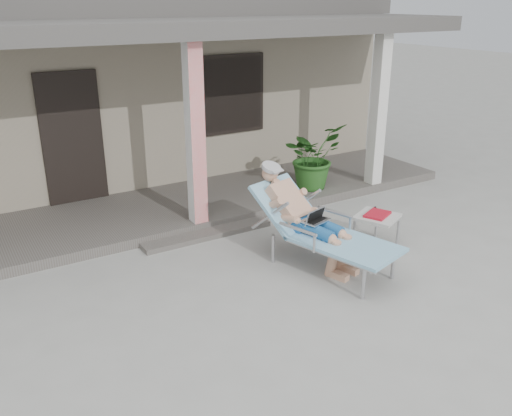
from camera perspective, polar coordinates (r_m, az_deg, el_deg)
ground at (r=6.59m, az=2.24°, el=-8.65°), size 60.00×60.00×0.00m
house at (r=11.79m, az=-15.75°, el=12.55°), size 10.40×5.40×3.30m
porch_deck at (r=8.96m, az=-8.38°, el=0.02°), size 10.00×2.00×0.15m
porch_overhang at (r=8.34m, az=-9.26°, el=17.57°), size 10.00×2.30×2.85m
porch_step at (r=8.01m, az=-5.08°, el=-2.76°), size 2.00×0.30×0.07m
lounger at (r=6.93m, az=6.05°, el=0.34°), size 1.28×2.13×1.34m
side_table at (r=7.76m, az=12.61°, el=-1.06°), size 0.71×0.71×0.48m
potted_palm at (r=9.50m, az=5.99°, el=5.44°), size 1.19×1.09×1.14m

